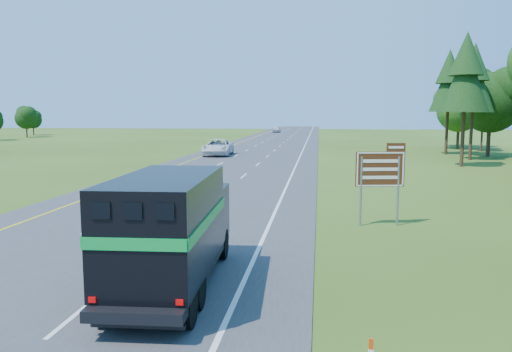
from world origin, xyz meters
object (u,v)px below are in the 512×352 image
Objects in this scene: far_car at (276,129)px; exit_sign at (381,172)px; horse_truck at (172,227)px; white_suv at (218,147)px.

far_car is 106.13m from exit_sign.
horse_truck is 114.28m from far_car.
exit_sign is at bearing 50.28° from horse_truck.
horse_truck is at bearing -136.29° from exit_sign.
horse_truck is at bearing -83.95° from white_suv.
exit_sign reaches higher than horse_truck.
horse_truck reaches higher than white_suv.
far_car is (0.75, 70.46, -0.15)m from white_suv.
white_suv is 1.46× the size of far_car.
white_suv is (-7.62, 43.61, -0.79)m from horse_truck.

